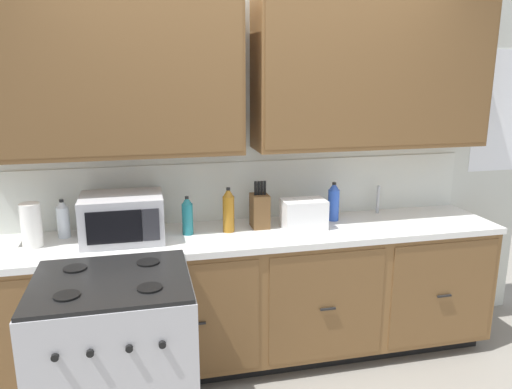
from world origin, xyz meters
The scene contains 13 objects.
ground_plane centered at (0.00, 0.00, 0.00)m, with size 8.08×8.08×0.00m, color gray.
wall_unit centered at (0.00, 0.50, 1.67)m, with size 4.43×0.40×2.58m.
counter_run centered at (0.00, 0.30, 0.47)m, with size 3.26×0.64×0.91m.
stove_range centered at (-0.84, -0.33, 0.47)m, with size 0.76×0.68×0.95m.
microwave centered at (-0.80, 0.32, 1.05)m, with size 0.48×0.37×0.28m.
toaster centered at (0.34, 0.29, 1.01)m, with size 0.28×0.18×0.19m.
knife_block centered at (0.07, 0.38, 1.03)m, with size 0.11×0.14×0.31m.
sink_faucet centered at (0.97, 0.51, 1.01)m, with size 0.02×0.02×0.20m, color #B2B5BA.
paper_towel_roll centered at (-1.31, 0.32, 1.04)m, with size 0.12×0.12×0.26m, color white.
bottle_teal centered at (-0.41, 0.34, 1.03)m, with size 0.07×0.07×0.25m.
bottle_amber centered at (-0.15, 0.33, 1.05)m, with size 0.07×0.07×0.29m.
bottle_clear centered at (-1.16, 0.46, 1.03)m, with size 0.08×0.08×0.24m.
bottle_blue centered at (0.59, 0.42, 1.04)m, with size 0.08×0.08×0.27m.
Camera 1 is at (-0.67, -2.66, 1.92)m, focal length 35.01 mm.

